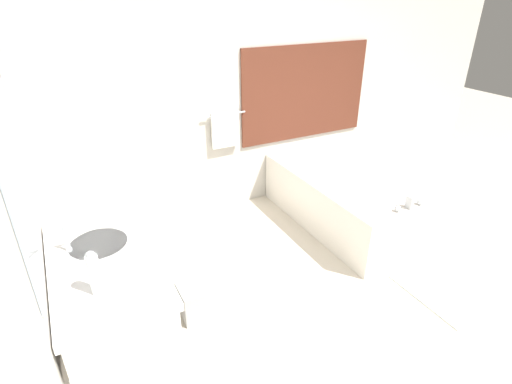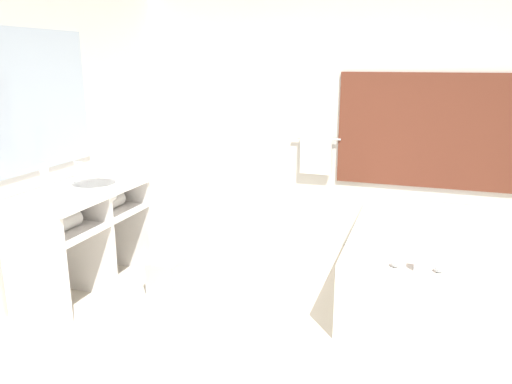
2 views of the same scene
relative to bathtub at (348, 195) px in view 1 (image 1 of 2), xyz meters
name	(u,v)px [view 1 (image 1 of 2)]	position (x,y,z in m)	size (l,w,h in m)	color
ground_plane	(368,311)	(-0.77, -1.26, -0.31)	(16.00, 16.00, 0.00)	beige
wall_back_with_blinds	(248,92)	(-0.75, 0.97, 1.03)	(7.40, 0.13, 2.70)	silver
wall_left_with_mirror	(17,249)	(-3.00, -1.25, 1.04)	(0.08, 7.40, 2.70)	silver
vanity_counter	(110,289)	(-2.65, -0.82, 0.34)	(0.62, 1.21, 0.92)	white
sink_faucet	(67,239)	(-2.82, -0.66, 0.69)	(0.09, 0.04, 0.18)	silver
bathtub	(348,195)	(0.00, 0.00, 0.00)	(1.06, 1.87, 0.69)	silver
water_bottle_1	(95,274)	(-2.72, -1.15, 0.73)	(0.07, 0.07, 0.26)	silver
waste_bin	(196,300)	(-2.03, -0.62, -0.17)	(0.26, 0.26, 0.28)	#B2B2B2
bath_mat	(444,290)	(-0.01, -1.38, -0.31)	(0.58, 0.74, 0.02)	white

